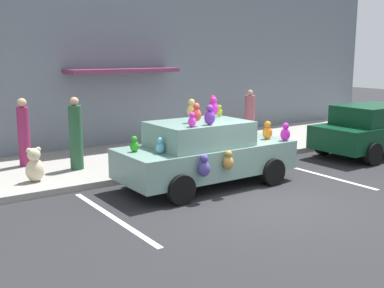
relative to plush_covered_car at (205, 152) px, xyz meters
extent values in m
plane|color=#262628|center=(0.31, -1.77, -0.81)|extent=(60.00, 60.00, 0.00)
cube|color=gray|center=(0.31, 3.23, -0.73)|extent=(24.00, 4.00, 0.15)
cube|color=slate|center=(0.31, 5.38, 2.39)|extent=(24.00, 0.30, 6.40)
cube|color=#722D52|center=(0.29, 4.83, 1.74)|extent=(3.60, 1.10, 0.12)
cube|color=silver|center=(3.05, -0.77, -0.80)|extent=(0.12, 3.60, 0.01)
cube|color=silver|center=(-2.76, -0.77, -0.80)|extent=(0.12, 3.60, 0.01)
cube|color=gray|center=(0.05, 0.01, -0.16)|extent=(4.21, 1.76, 0.68)
cube|color=gray|center=(-0.16, 0.01, 0.46)|extent=(2.19, 1.55, 0.56)
cylinder|color=black|center=(1.36, 0.89, -0.49)|extent=(0.64, 0.22, 0.64)
cylinder|color=black|center=(1.36, -0.87, -0.49)|extent=(0.64, 0.22, 0.64)
cylinder|color=black|center=(-1.25, 0.89, -0.49)|extent=(0.64, 0.22, 0.64)
cylinder|color=black|center=(-1.25, -0.87, -0.49)|extent=(0.64, 0.22, 0.64)
ellipsoid|color=#C121AD|center=(1.93, -0.68, 0.33)|extent=(0.26, 0.21, 0.31)
sphere|color=#C121AD|center=(1.93, -0.68, 0.54)|extent=(0.16, 0.16, 0.16)
ellipsoid|color=#A1BD1D|center=(0.75, 0.43, 0.85)|extent=(0.16, 0.13, 0.19)
sphere|color=#A1BD1D|center=(0.75, 0.43, 0.98)|extent=(0.10, 0.10, 0.10)
ellipsoid|color=#5FB9DA|center=(-1.36, -0.24, 0.30)|extent=(0.20, 0.17, 0.24)
sphere|color=#5FB9DA|center=(-1.36, -0.24, 0.46)|extent=(0.13, 0.13, 0.13)
ellipsoid|color=orange|center=(1.73, -0.27, 0.33)|extent=(0.26, 0.22, 0.31)
sphere|color=orange|center=(1.73, -0.27, 0.55)|extent=(0.17, 0.17, 0.17)
ellipsoid|color=red|center=(0.50, 0.37, 1.06)|extent=(0.20, 0.16, 0.24)
sphere|color=red|center=(0.50, 0.37, 1.22)|extent=(0.13, 0.13, 0.13)
ellipsoid|color=green|center=(-1.73, 0.23, 0.30)|extent=(0.20, 0.17, 0.24)
sphere|color=green|center=(-1.73, 0.23, 0.46)|extent=(0.13, 0.13, 0.13)
ellipsoid|color=#C522AD|center=(0.12, -0.15, 1.03)|extent=(0.24, 0.20, 0.28)
sphere|color=#C522AD|center=(0.12, -0.15, 1.23)|extent=(0.15, 0.15, 0.15)
ellipsoid|color=#E433CF|center=(-0.78, -0.59, 0.85)|extent=(0.18, 0.15, 0.22)
sphere|color=#E433CF|center=(-0.78, -0.59, 1.00)|extent=(0.12, 0.12, 0.12)
ellipsoid|color=gold|center=(-0.66, 0.13, 0.34)|extent=(0.27, 0.22, 0.32)
sphere|color=gold|center=(-0.66, 0.13, 0.56)|extent=(0.17, 0.17, 0.17)
ellipsoid|color=#5E29A0|center=(-0.26, -0.52, 0.89)|extent=(0.25, 0.21, 0.30)
sphere|color=#5E29A0|center=(-0.26, -0.52, 1.10)|extent=(0.16, 0.16, 0.16)
ellipsoid|color=#AB7F38|center=(-0.08, -0.97, -0.06)|extent=(0.25, 0.21, 0.30)
sphere|color=#AB7F38|center=(-0.08, -0.97, 0.14)|extent=(0.16, 0.16, 0.16)
ellipsoid|color=#D64838|center=(-0.62, -0.52, 0.98)|extent=(0.23, 0.19, 0.27)
sphere|color=#D64838|center=(-0.62, -0.52, 1.17)|extent=(0.15, 0.15, 0.15)
ellipsoid|color=#493E90|center=(-0.74, -0.98, -0.10)|extent=(0.28, 0.23, 0.33)
sphere|color=#493E90|center=(-0.74, -0.98, 0.13)|extent=(0.18, 0.18, 0.18)
ellipsoid|color=gold|center=(0.95, -0.55, 0.34)|extent=(0.27, 0.22, 0.32)
sphere|color=gold|center=(0.95, -0.55, 0.56)|extent=(0.17, 0.17, 0.17)
ellipsoid|color=#D8B158|center=(-0.41, -0.03, 1.01)|extent=(0.23, 0.19, 0.27)
sphere|color=#D8B158|center=(-0.41, -0.03, 1.20)|extent=(0.15, 0.15, 0.15)
cube|color=#0A381E|center=(6.37, -0.14, -0.16)|extent=(4.18, 1.73, 0.68)
cube|color=#0A381E|center=(6.16, -0.14, 0.46)|extent=(2.17, 1.52, 0.56)
cylinder|color=black|center=(7.66, 0.73, -0.49)|extent=(0.64, 0.22, 0.64)
cylinder|color=black|center=(5.07, 0.73, -0.49)|extent=(0.64, 0.22, 0.64)
cylinder|color=black|center=(5.07, -1.00, -0.49)|extent=(0.64, 0.22, 0.64)
ellipsoid|color=beige|center=(-3.36, 2.09, -0.39)|extent=(0.42, 0.35, 0.53)
sphere|color=beige|center=(-3.36, 2.09, -0.01)|extent=(0.30, 0.30, 0.30)
sphere|color=beige|center=(-3.47, 2.09, 0.09)|extent=(0.12, 0.12, 0.12)
sphere|color=beige|center=(-3.26, 2.09, 0.09)|extent=(0.12, 0.12, 0.12)
cylinder|color=#A1515E|center=(4.92, 4.02, 0.06)|extent=(0.36, 0.36, 1.44)
sphere|color=tan|center=(4.92, 4.02, 0.89)|extent=(0.20, 0.20, 0.20)
cylinder|color=#285436|center=(-2.11, 2.70, 0.16)|extent=(0.33, 0.33, 1.64)
sphere|color=tan|center=(-2.11, 2.70, 1.09)|extent=(0.22, 0.22, 0.22)
cylinder|color=#8B2450|center=(-3.10, 3.83, 0.12)|extent=(0.31, 0.31, 1.56)
sphere|color=tan|center=(-3.10, 3.83, 1.02)|extent=(0.24, 0.24, 0.24)
camera|label=1|loc=(-6.42, -8.78, 2.30)|focal=44.41mm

